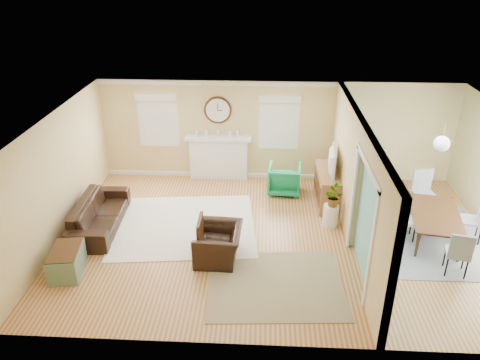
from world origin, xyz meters
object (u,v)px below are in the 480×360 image
green_chair (284,179)px  dining_table (435,226)px  sofa (100,214)px  credenza (327,187)px  eames_chair (219,244)px

green_chair → dining_table: size_ratio=0.47×
sofa → green_chair: green_chair is taller
credenza → dining_table: (2.05, -1.52, -0.10)m
eames_chair → credenza: (2.38, 2.46, 0.07)m
sofa → dining_table: 7.12m
sofa → eames_chair: eames_chair is taller
eames_chair → dining_table: (4.43, 0.93, -0.03)m
green_chair → eames_chair: bearing=69.8°
eames_chair → credenza: bearing=138.1°
green_chair → credenza: size_ratio=0.54×
green_chair → credenza: (1.01, -0.44, 0.04)m
sofa → green_chair: size_ratio=2.74×
green_chair → dining_table: (3.06, -1.97, -0.06)m
credenza → dining_table: size_ratio=0.86×
sofa → dining_table: sofa is taller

